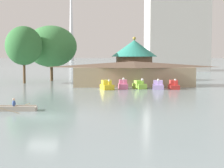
{
  "coord_description": "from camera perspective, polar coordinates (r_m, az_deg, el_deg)",
  "views": [
    {
      "loc": [
        5.12,
        -29.53,
        5.09
      ],
      "look_at": [
        6.19,
        14.87,
        1.59
      ],
      "focal_mm": 56.98,
      "sensor_mm": 36.0,
      "label": 1
    }
  ],
  "objects": [
    {
      "name": "rowboat_with_rower",
      "position": [
        34.41,
        -15.04,
        -3.78
      ],
      "size": [
        3.64,
        3.28,
        1.29
      ],
      "rotation": [
        0.0,
        0.0,
        0.01
      ],
      "color": "#ADA393",
      "rests_on": "ground"
    },
    {
      "name": "pedal_boat_pink",
      "position": [
        55.27,
        1.78,
        -0.18
      ],
      "size": [
        1.44,
        2.25,
        1.8
      ],
      "rotation": [
        0.0,
        0.0,
        -1.54
      ],
      "color": "pink",
      "rests_on": "ground"
    },
    {
      "name": "boathouse",
      "position": [
        60.84,
        3.41,
        1.77
      ],
      "size": [
        21.51,
        7.94,
        4.2
      ],
      "color": "tan",
      "rests_on": "ground"
    },
    {
      "name": "pedal_boat_lavender",
      "position": [
        55.23,
        7.39,
        -0.25
      ],
      "size": [
        1.96,
        2.62,
        1.67
      ],
      "rotation": [
        0.0,
        0.0,
        -1.7
      ],
      "color": "#B299D8",
      "rests_on": "ground"
    },
    {
      "name": "shoreline_tree_mid",
      "position": [
        74.06,
        -9.72,
        5.97
      ],
      "size": [
        10.44,
        10.44,
        11.28
      ],
      "color": "brown",
      "rests_on": "ground"
    },
    {
      "name": "pedal_boat_yellow",
      "position": [
        54.03,
        -0.82,
        -0.29
      ],
      "size": [
        2.22,
        2.69,
        1.6
      ],
      "rotation": [
        0.0,
        0.0,
        -1.26
      ],
      "color": "yellow",
      "rests_on": "ground"
    },
    {
      "name": "distant_broadcast_tower",
      "position": [
        421.2,
        -6.58,
        12.41
      ],
      "size": [
        9.5,
        9.5,
        145.59
      ],
      "color": "silver",
      "rests_on": "ground"
    },
    {
      "name": "background_building_block",
      "position": [
        127.19,
        10.19,
        8.53
      ],
      "size": [
        20.59,
        17.51,
        28.27
      ],
      "color": "silver",
      "rests_on": "ground"
    },
    {
      "name": "shoreline_tree_tall_left",
      "position": [
        68.0,
        -13.98,
        5.99
      ],
      "size": [
        6.77,
        6.77,
        10.61
      ],
      "color": "brown",
      "rests_on": "ground"
    },
    {
      "name": "green_roof_pavilion",
      "position": [
        74.87,
        3.58,
        4.21
      ],
      "size": [
        9.62,
        9.62,
        9.12
      ],
      "color": "brown",
      "rests_on": "ground"
    },
    {
      "name": "ground_plane",
      "position": [
        30.4,
        -11.1,
        -5.21
      ],
      "size": [
        2000.0,
        2000.0,
        0.0
      ],
      "primitive_type": "plane",
      "color": "gray"
    },
    {
      "name": "pedal_boat_lime",
      "position": [
        55.66,
        4.43,
        -0.19
      ],
      "size": [
        2.16,
        2.77,
        1.67
      ],
      "rotation": [
        0.0,
        0.0,
        -1.24
      ],
      "color": "#8CCC3F",
      "rests_on": "ground"
    },
    {
      "name": "pedal_boat_red",
      "position": [
        55.7,
        9.89,
        -0.24
      ],
      "size": [
        1.4,
        2.53,
        1.66
      ],
      "rotation": [
        0.0,
        0.0,
        -1.57
      ],
      "color": "red",
      "rests_on": "ground"
    }
  ]
}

